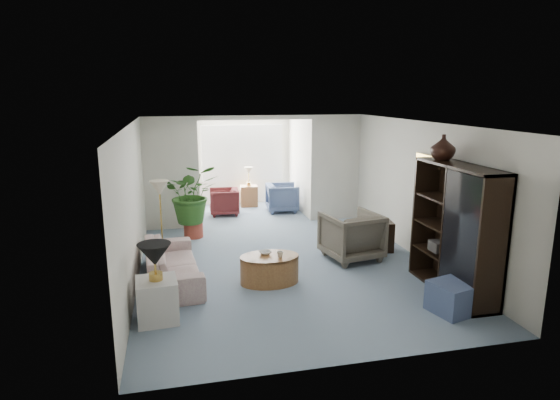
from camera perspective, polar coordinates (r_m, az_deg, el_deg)
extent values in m
plane|color=#7D8EA5|center=(8.24, 0.94, -8.39)|extent=(6.00, 6.00, 0.00)
plane|color=#7D8EA5|center=(12.08, -3.70, -1.50)|extent=(2.60, 2.60, 0.00)
cube|color=white|center=(10.60, -13.03, 3.09)|extent=(1.20, 0.12, 2.50)
cube|color=white|center=(11.24, 6.75, 3.87)|extent=(1.20, 0.12, 2.50)
cube|color=white|center=(10.63, -2.93, 9.94)|extent=(2.60, 0.12, 0.10)
cube|color=white|center=(12.87, -4.57, 5.72)|extent=(2.20, 0.02, 1.50)
cube|color=white|center=(12.84, -4.55, 5.71)|extent=(2.20, 0.02, 1.50)
cube|color=beige|center=(8.62, 17.28, 3.69)|extent=(0.04, 0.50, 0.40)
imported|color=beige|center=(7.84, -12.94, -7.50)|extent=(0.95, 2.11, 0.60)
cube|color=beige|center=(6.60, -14.65, -11.68)|extent=(0.56, 0.56, 0.58)
cone|color=black|center=(6.37, -14.97, -6.42)|extent=(0.44, 0.44, 0.30)
cone|color=beige|center=(9.07, -14.42, 1.41)|extent=(0.36, 0.36, 0.28)
cylinder|color=olive|center=(7.62, -1.28, -8.38)|extent=(1.17, 1.17, 0.45)
imported|color=silver|center=(7.62, -1.82, -6.40)|extent=(0.24, 0.24, 0.05)
imported|color=beige|center=(7.46, 0.00, -6.61)|extent=(0.13, 0.13, 0.10)
imported|color=#6A6154|center=(8.72, 8.65, -4.29)|extent=(1.10, 1.12, 0.88)
cube|color=black|center=(9.29, 11.98, -4.31)|extent=(0.54, 0.46, 0.58)
cube|color=black|center=(7.52, 20.50, -3.40)|extent=(0.47, 1.77, 1.97)
imported|color=black|center=(7.72, 19.17, 6.06)|extent=(0.38, 0.38, 0.39)
cube|color=#4B5981|center=(7.07, 20.18, -11.04)|extent=(0.66, 0.66, 0.43)
cylinder|color=#A03D2E|center=(10.13, -10.44, -3.56)|extent=(0.40, 0.40, 0.32)
imported|color=#2B5B1F|center=(9.94, -10.62, 0.77)|extent=(1.12, 0.97, 1.25)
imported|color=#4B5981|center=(12.09, 0.28, 0.30)|extent=(0.84, 0.82, 0.72)
imported|color=#501B1F|center=(11.86, -6.80, -0.20)|extent=(0.77, 0.75, 0.66)
cube|color=olive|center=(12.69, -3.79, 0.49)|extent=(0.48, 0.39, 0.56)
cube|color=#4D4A48|center=(7.37, 20.79, -2.91)|extent=(0.30, 0.26, 0.16)
cube|color=#2F2925|center=(6.99, 22.60, -0.07)|extent=(0.30, 0.26, 0.16)
cube|color=#292623|center=(7.24, 21.91, -7.00)|extent=(0.30, 0.26, 0.16)
cube|color=#3B3735|center=(7.82, 18.89, -5.32)|extent=(0.30, 0.26, 0.16)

